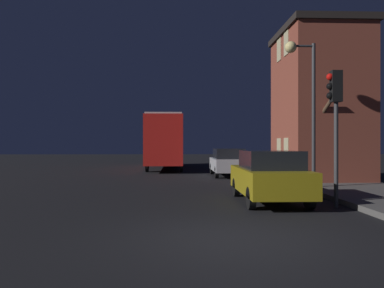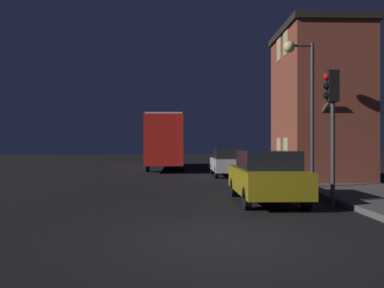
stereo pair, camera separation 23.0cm
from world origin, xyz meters
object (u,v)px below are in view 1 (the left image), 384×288
(traffic_light, at_px, (335,109))
(car_mid_lane, at_px, (228,162))
(bare_tree, at_px, (320,139))
(bus, at_px, (166,138))
(streetlamp, at_px, (303,83))
(car_near_lane, at_px, (269,176))

(traffic_light, height_order, car_mid_lane, traffic_light)
(traffic_light, bearing_deg, bare_tree, 73.29)
(bare_tree, distance_m, car_mid_lane, 6.34)
(bus, distance_m, car_mid_lane, 7.96)
(bare_tree, distance_m, bus, 14.05)
(car_mid_lane, bearing_deg, streetlamp, -73.89)
(traffic_light, distance_m, bus, 18.32)
(streetlamp, distance_m, bus, 15.05)
(streetlamp, distance_m, car_near_lane, 4.76)
(car_mid_lane, bearing_deg, bare_tree, -58.47)
(bus, bearing_deg, car_near_lane, -77.18)
(bus, relative_size, car_mid_lane, 2.51)
(streetlamp, distance_m, bare_tree, 2.98)
(streetlamp, xyz_separation_m, car_mid_lane, (-1.99, 6.90, -3.39))
(bare_tree, distance_m, car_near_lane, 5.53)
(bare_tree, height_order, car_mid_lane, bare_tree)
(traffic_light, height_order, car_near_lane, traffic_light)
(streetlamp, relative_size, car_mid_lane, 1.30)
(bus, bearing_deg, bare_tree, -60.09)
(streetlamp, distance_m, car_mid_lane, 7.94)
(traffic_light, height_order, bare_tree, bare_tree)
(traffic_light, relative_size, bus, 0.36)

